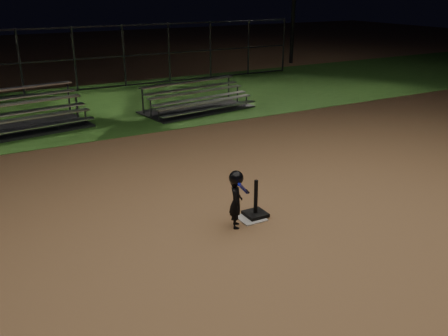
% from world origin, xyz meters
% --- Properties ---
extents(ground, '(80.00, 80.00, 0.00)m').
position_xyz_m(ground, '(0.00, 0.00, 0.00)').
color(ground, '#A07148').
rests_on(ground, ground).
extents(grass_strip, '(60.00, 8.00, 0.01)m').
position_xyz_m(grass_strip, '(0.00, 10.00, 0.01)').
color(grass_strip, '#2A561C').
rests_on(grass_strip, ground).
extents(home_plate, '(0.45, 0.45, 0.02)m').
position_xyz_m(home_plate, '(0.00, 0.00, 0.01)').
color(home_plate, beige).
rests_on(home_plate, ground).
extents(batting_tee, '(0.38, 0.38, 0.69)m').
position_xyz_m(batting_tee, '(0.12, 0.04, 0.14)').
color(batting_tee, black).
rests_on(batting_tee, home_plate).
extents(child_batter, '(0.46, 0.55, 1.04)m').
position_xyz_m(child_batter, '(-0.39, -0.12, 0.55)').
color(child_batter, black).
rests_on(child_batter, ground).
extents(bleacher_left, '(4.82, 2.85, 1.11)m').
position_xyz_m(bleacher_left, '(-3.21, 8.14, 0.23)').
color(bleacher_left, '#B4B4B9').
rests_on(bleacher_left, ground).
extents(bleacher_right, '(3.89, 2.30, 0.90)m').
position_xyz_m(bleacher_right, '(2.76, 7.78, 0.19)').
color(bleacher_right, silver).
rests_on(bleacher_right, ground).
extents(backstop_fence, '(20.08, 0.08, 2.50)m').
position_xyz_m(backstop_fence, '(0.00, 13.00, 1.25)').
color(backstop_fence, '#38383D').
rests_on(backstop_fence, ground).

